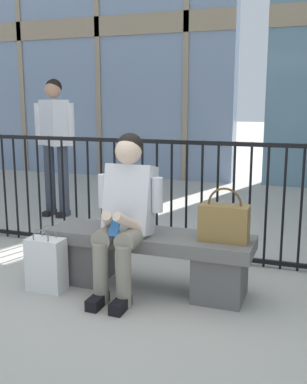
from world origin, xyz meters
name	(u,v)px	position (x,y,z in m)	size (l,w,h in m)	color
ground_plane	(149,288)	(0.00, 0.00, 0.00)	(60.00, 60.00, 0.00)	#B2ADA3
stone_bench	(149,255)	(0.00, 0.00, 0.27)	(1.60, 0.44, 0.45)	slate
seated_person_with_phone	(125,210)	(-0.14, -0.13, 0.65)	(0.52, 0.66, 1.21)	gray
handbag_on_bench	(224,222)	(0.58, -0.01, 0.59)	(0.35, 0.16, 0.39)	olive
shopping_bag	(46,264)	(-0.73, -0.31, 0.21)	(0.29, 0.16, 0.50)	white
bystander_at_railing	(55,137)	(-1.93, 1.79, 1.00)	(0.55, 0.38, 1.71)	#383D4C
plaza_railing	(179,199)	(0.00, 0.78, 0.56)	(8.49, 0.04, 1.10)	black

